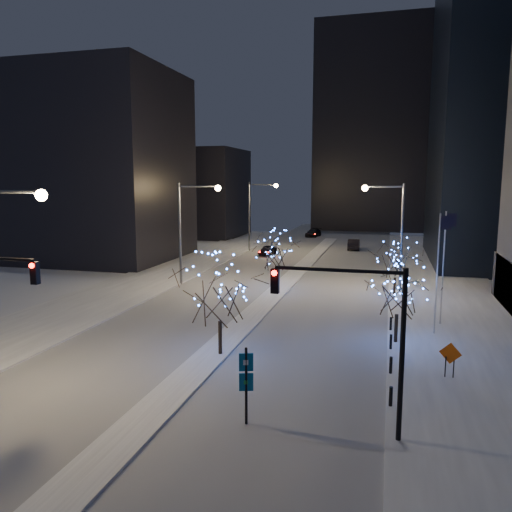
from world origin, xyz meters
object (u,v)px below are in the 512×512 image
(car_mid, at_px, (354,244))
(holiday_tree_plaza_near, at_px, (398,292))
(street_lamp_w_mid, at_px, (190,220))
(car_near, at_px, (267,250))
(construction_sign, at_px, (450,357))
(holiday_tree_median_far, at_px, (274,252))
(wayfinding_sign, at_px, (246,378))
(car_far, at_px, (313,233))
(holiday_tree_plaza_far, at_px, (396,260))
(street_lamp_w_far, at_px, (256,207))
(street_lamp_east, at_px, (392,222))
(traffic_signal_east, at_px, (361,323))
(holiday_tree_median_near, at_px, (220,291))

(car_mid, bearing_deg, holiday_tree_plaza_near, 95.88)
(street_lamp_w_mid, height_order, car_near, street_lamp_w_mid)
(car_near, relative_size, construction_sign, 2.16)
(holiday_tree_median_far, relative_size, wayfinding_sign, 1.67)
(car_far, relative_size, construction_sign, 2.70)
(car_far, xyz_separation_m, holiday_tree_plaza_far, (14.17, -46.22, 2.58))
(car_near, xyz_separation_m, car_mid, (11.20, 8.92, 0.11))
(street_lamp_w_mid, distance_m, street_lamp_w_far, 25.00)
(construction_sign, bearing_deg, car_near, 133.61)
(street_lamp_w_far, distance_m, street_lamp_east, 29.08)
(street_lamp_w_far, bearing_deg, wayfinding_sign, -75.47)
(holiday_tree_median_far, relative_size, holiday_tree_plaza_near, 1.12)
(car_mid, bearing_deg, street_lamp_w_far, 20.13)
(car_far, bearing_deg, street_lamp_w_mid, -88.79)
(traffic_signal_east, height_order, wayfinding_sign, traffic_signal_east)
(street_lamp_w_mid, relative_size, holiday_tree_median_near, 1.70)
(street_lamp_w_mid, distance_m, holiday_tree_plaza_near, 23.88)
(wayfinding_sign, bearing_deg, car_mid, 71.81)
(street_lamp_east, distance_m, holiday_tree_plaza_far, 4.32)
(traffic_signal_east, distance_m, car_far, 73.49)
(street_lamp_east, bearing_deg, holiday_tree_plaza_far, -81.92)
(street_lamp_east, xyz_separation_m, holiday_tree_median_near, (-9.58, -21.44, -2.55))
(car_far, bearing_deg, holiday_tree_median_near, -78.61)
(holiday_tree_plaza_far, bearing_deg, street_lamp_w_far, 127.94)
(street_lamp_w_mid, bearing_deg, car_far, 83.51)
(street_lamp_w_mid, bearing_deg, wayfinding_sign, -63.08)
(car_mid, xyz_separation_m, holiday_tree_plaza_near, (5.69, -43.97, 2.61))
(street_lamp_w_mid, relative_size, street_lamp_east, 1.00)
(car_near, xyz_separation_m, wayfinding_sign, (10.68, -47.59, 1.39))
(construction_sign, bearing_deg, holiday_tree_median_near, -163.78)
(car_near, xyz_separation_m, holiday_tree_plaza_near, (16.89, -35.04, 2.71))
(street_lamp_w_far, relative_size, traffic_signal_east, 1.43)
(street_lamp_w_far, height_order, holiday_tree_median_far, street_lamp_w_far)
(holiday_tree_median_far, height_order, holiday_tree_plaza_near, holiday_tree_median_far)
(car_far, xyz_separation_m, holiday_tree_median_far, (3.17, -46.24, 2.86))
(street_lamp_w_mid, xyz_separation_m, construction_sign, (22.07, -18.79, -5.23))
(car_near, xyz_separation_m, holiday_tree_plaza_far, (16.89, -21.46, 2.63))
(traffic_signal_east, relative_size, wayfinding_sign, 2.07)
(street_lamp_east, height_order, wayfinding_sign, street_lamp_east)
(car_far, xyz_separation_m, holiday_tree_median_near, (4.17, -64.73, 3.17))
(car_far, relative_size, wayfinding_sign, 1.49)
(street_lamp_w_far, bearing_deg, holiday_tree_plaza_far, -52.06)
(wayfinding_sign, height_order, construction_sign, wayfinding_sign)
(holiday_tree_median_far, distance_m, construction_sign, 23.36)
(street_lamp_w_mid, relative_size, car_near, 2.49)
(car_near, height_order, holiday_tree_plaza_near, holiday_tree_plaza_near)
(street_lamp_east, distance_m, construction_sign, 22.60)
(street_lamp_east, distance_m, car_near, 25.45)
(car_near, distance_m, holiday_tree_plaza_near, 39.00)
(wayfinding_sign, bearing_deg, construction_sign, 21.81)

